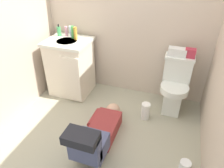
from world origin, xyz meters
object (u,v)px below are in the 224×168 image
Objects in this scene: vanity_cabinet at (71,67)px; soap_dispenser at (59,31)px; toiletry_bag at (190,53)px; bottle_green at (73,32)px; toilet_paper_roll at (185,166)px; paper_towel_roll at (145,111)px; bottle_amber at (75,33)px; toilet at (175,86)px; tissue_box at (177,52)px; person_plumber at (97,133)px; faucet at (72,33)px; bottle_clear at (71,31)px; bottle_pink at (66,31)px.

vanity_cabinet is 0.52m from soap_dispenser.
toiletry_bag is 1.56m from bottle_green.
toilet_paper_roll is (1.91, -1.02, -0.84)m from soap_dispenser.
paper_towel_roll is (1.15, -0.37, -0.79)m from bottle_green.
bottle_amber is 2.07m from toilet_paper_roll.
toilet is at bearing 103.59° from toilet_paper_roll.
bottle_amber is (0.09, 0.07, 0.49)m from vanity_cabinet.
tissue_box is 0.84m from paper_towel_roll.
toiletry_bag is at bearing 51.53° from person_plumber.
person_plumber is at bearing 179.35° from toilet_paper_roll.
tissue_box is at bearing 0.58° from soap_dispenser.
soap_dispenser is at bearing 169.32° from bottle_amber.
person_plumber is 8.59× the size of toiletry_bag.
paper_towel_roll is 2.08× the size of toilet_paper_roll.
toilet is 4.36× the size of bottle_green.
bottle_green reaches higher than paper_towel_roll.
toilet is at bearing -63.57° from tissue_box.
bottle_green is at bearing 162.08° from paper_towel_roll.
toiletry_bag is at bearing 1.44° from bottle_green.
soap_dispenser is at bearing 151.88° from toilet_paper_roll.
faucet is at bearing 142.67° from bottle_amber.
bottle_green is 0.75× the size of paper_towel_roll.
bottle_green is at bearing -46.14° from faucet.
vanity_cabinet is 0.47m from faucet.
tissue_box is 1.41m from bottle_green.
faucet is 0.07m from bottle_green.
person_plumber is 7.20× the size of bottle_clear.
bottle_pink is at bearing 172.72° from faucet.
bottle_amber reaches higher than vanity_cabinet.
tissue_box is 1.31m from toilet_paper_roll.
vanity_cabinet is at bearing -58.49° from bottle_pink.
paper_towel_roll is at bearing -134.65° from toiletry_bag.
toiletry_bag is 1.69m from bottle_pink.
faucet is at bearing 6.01° from soap_dispenser.
paper_towel_roll is (1.21, -0.43, -0.78)m from bottle_clear.
bottle_green reaches higher than toilet_paper_roll.
toiletry_bag is 0.90m from paper_towel_roll.
bottle_pink reaches higher than toilet_paper_roll.
bottle_pink is 1.25× the size of toilet_paper_roll.
toilet is 0.51m from paper_towel_roll.
bottle_pink is (-1.58, 0.11, 0.52)m from toilet.
bottle_green is 0.06m from bottle_amber.
person_plumber is 0.95m from toilet_paper_roll.
vanity_cabinet is at bearing -33.10° from soap_dispenser.
bottle_pink is (-0.87, 1.04, 0.71)m from person_plumber.
tissue_box is 1.47m from bottle_clear.
toilet reaches higher than person_plumber.
bottle_amber is (0.29, -0.05, 0.02)m from soap_dispenser.
toiletry_bag is at bearing -0.13° from faucet.
bottle_pink is (0.10, 0.03, 0.00)m from soap_dispenser.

